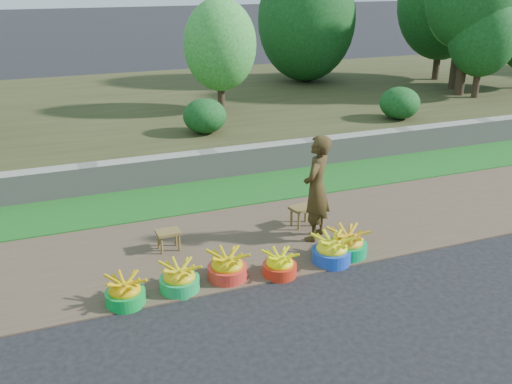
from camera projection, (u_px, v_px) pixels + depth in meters
name	position (u px, v px, depth m)	size (l,w,h in m)	color
ground_plane	(299.00, 277.00, 7.53)	(120.00, 120.00, 0.00)	black
dirt_shoulder	(263.00, 238.00, 8.61)	(80.00, 2.50, 0.02)	brown
grass_verge	(222.00, 192.00, 10.34)	(80.00, 1.50, 0.04)	#195D1B
retaining_wall	(208.00, 165.00, 10.98)	(80.00, 0.35, 0.55)	gray
earth_bank	(154.00, 111.00, 15.24)	(80.00, 10.00, 0.50)	#36381C
vegetation	(152.00, 24.00, 13.00)	(34.52, 8.19, 4.52)	#312519
basin_a	(125.00, 292.00, 6.87)	(0.49, 0.49, 0.36)	#099634
basin_b	(179.00, 279.00, 7.15)	(0.51, 0.51, 0.38)	#179F4D
basin_c	(227.00, 267.00, 7.42)	(0.52, 0.52, 0.39)	red
basin_d	(280.00, 265.00, 7.52)	(0.45, 0.45, 0.34)	red
basin_e	(332.00, 250.00, 7.85)	(0.54, 0.54, 0.40)	blue
basin_f	(347.00, 244.00, 8.02)	(0.55, 0.55, 0.41)	#04944B
stool_left	(168.00, 235.00, 8.14)	(0.34, 0.26, 0.30)	brown
stool_right	(302.00, 211.00, 8.90)	(0.41, 0.35, 0.32)	brown
vendor_woman	(316.00, 188.00, 8.30)	(0.58, 0.38, 1.59)	black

